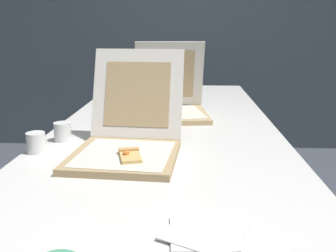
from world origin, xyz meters
TOP-DOWN VIEW (x-y plane):
  - wall_back at (0.00, 2.73)m, footprint 10.00×0.10m
  - table at (0.00, 0.67)m, footprint 0.94×2.44m
  - pizza_box_front at (-0.11, 0.33)m, footprint 0.37×0.48m
  - pizza_box_middle at (0.01, 0.91)m, footprint 0.37×0.38m
  - cup_white_near_center at (-0.38, 0.48)m, footprint 0.06×0.06m
  - cup_white_far at (-0.21, 1.08)m, footprint 0.06×0.06m
  - cup_white_near_left at (-0.42, 0.34)m, footprint 0.06×0.06m
  - napkin_pile at (0.13, -0.16)m, footprint 0.20×0.20m

SIDE VIEW (x-z plane):
  - table at x=0.00m, z-range 0.32..1.05m
  - napkin_pile at x=0.13m, z-range 0.72..0.73m
  - cup_white_near_center at x=-0.38m, z-range 0.72..0.79m
  - cup_white_far at x=-0.21m, z-range 0.72..0.79m
  - cup_white_near_left at x=-0.42m, z-range 0.72..0.79m
  - pizza_box_front at x=-0.11m, z-range 0.61..0.94m
  - pizza_box_middle at x=0.01m, z-range 0.60..0.95m
  - wall_back at x=0.00m, z-range 0.00..2.60m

